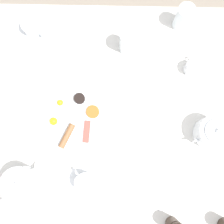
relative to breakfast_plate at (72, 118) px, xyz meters
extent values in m
plane|color=gray|center=(0.03, -0.16, -0.78)|extent=(8.00, 8.00, 0.00)
cube|color=silver|center=(0.03, -0.16, -0.02)|extent=(0.97, 1.18, 0.03)
cylinder|color=brown|center=(-0.41, -0.70, -0.41)|extent=(0.04, 0.04, 0.75)
cylinder|color=brown|center=(0.46, -0.70, -0.41)|extent=(0.04, 0.04, 0.75)
cylinder|color=brown|center=(-0.41, 0.38, -0.41)|extent=(0.04, 0.04, 0.75)
cylinder|color=brown|center=(0.46, 0.38, -0.41)|extent=(0.04, 0.04, 0.75)
cylinder|color=white|center=(0.00, 0.00, 0.00)|extent=(0.31, 0.31, 0.01)
cylinder|color=white|center=(0.06, 0.05, 0.01)|extent=(0.06, 0.06, 0.00)
sphere|color=yellow|center=(0.06, 0.05, 0.02)|extent=(0.02, 0.02, 0.02)
cylinder|color=white|center=(-0.02, 0.08, 0.01)|extent=(0.07, 0.07, 0.00)
sphere|color=yellow|center=(-0.02, 0.08, 0.02)|extent=(0.03, 0.03, 0.03)
cylinder|color=brown|center=(-0.08, 0.02, 0.02)|extent=(0.10, 0.07, 0.02)
cube|color=#B74C42|center=(-0.06, -0.06, 0.01)|extent=(0.09, 0.03, 0.01)
cylinder|color=#D16023|center=(0.02, -0.08, 0.01)|extent=(0.05, 0.05, 0.01)
cylinder|color=black|center=(0.08, -0.02, 0.01)|extent=(0.05, 0.05, 0.02)
cylinder|color=white|center=(-0.26, 0.18, 0.04)|extent=(0.13, 0.13, 0.09)
cylinder|color=white|center=(-0.26, 0.18, 0.09)|extent=(0.09, 0.09, 0.01)
sphere|color=white|center=(-0.26, 0.18, 0.10)|extent=(0.02, 0.02, 0.02)
cone|color=white|center=(-0.20, 0.13, 0.05)|extent=(0.05, 0.05, 0.05)
torus|color=white|center=(-0.31, 0.23, 0.04)|extent=(0.06, 0.06, 0.08)
cylinder|color=white|center=(-0.05, -0.56, 0.04)|extent=(0.13, 0.13, 0.09)
cylinder|color=white|center=(-0.05, -0.56, 0.09)|extent=(0.09, 0.09, 0.01)
sphere|color=white|center=(-0.05, -0.56, 0.10)|extent=(0.02, 0.02, 0.02)
cone|color=white|center=(-0.09, -0.49, 0.05)|extent=(0.04, 0.06, 0.05)
cylinder|color=white|center=(0.39, 0.19, 0.00)|extent=(0.16, 0.16, 0.01)
cylinder|color=white|center=(0.39, 0.19, 0.03)|extent=(0.08, 0.08, 0.06)
cylinder|color=olive|center=(0.39, 0.19, 0.02)|extent=(0.07, 0.07, 0.05)
torus|color=white|center=(0.36, 0.16, 0.03)|extent=(0.03, 0.04, 0.05)
cylinder|color=white|center=(-0.26, -0.06, 0.00)|extent=(0.16, 0.16, 0.01)
cylinder|color=white|center=(-0.26, -0.06, 0.03)|extent=(0.08, 0.08, 0.06)
cylinder|color=olive|center=(-0.26, -0.06, 0.02)|extent=(0.07, 0.07, 0.05)
torus|color=white|center=(-0.22, -0.03, 0.03)|extent=(0.04, 0.04, 0.05)
cylinder|color=white|center=(0.43, -0.45, 0.05)|extent=(0.07, 0.07, 0.12)
cylinder|color=white|center=(0.31, -0.22, 0.05)|extent=(0.07, 0.07, 0.12)
cylinder|color=white|center=(0.22, -0.49, 0.02)|extent=(0.06, 0.06, 0.06)
torus|color=white|center=(0.25, -0.49, 0.02)|extent=(0.04, 0.01, 0.04)
cube|color=white|center=(-0.06, -0.30, 0.00)|extent=(0.17, 0.17, 0.01)
cube|color=silver|center=(-0.27, -0.37, -0.01)|extent=(0.18, 0.03, 0.00)
cube|color=silver|center=(0.34, 0.00, -0.01)|extent=(0.15, 0.14, 0.00)
cube|color=silver|center=(0.32, -0.37, -0.01)|extent=(0.10, 0.13, 0.00)
camera|label=1|loc=(-0.15, -0.17, 1.07)|focal=42.00mm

